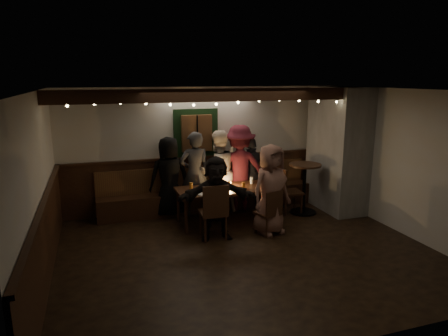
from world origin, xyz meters
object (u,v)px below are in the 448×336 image
object	(u,v)px
person_d	(239,168)
person_g	(271,189)
high_top	(304,182)
person_f	(216,198)
person_a	(169,177)
chair_end	(287,188)
person_c	(218,172)
chair_near_left	(214,209)
person_e	(251,173)
dining_table	(227,191)
person_b	(195,174)
chair_near_right	(271,210)

from	to	relation	value
person_d	person_g	bearing A→B (deg)	100.41
high_top	person_f	world-z (taller)	person_f
person_a	person_d	bearing A→B (deg)	174.69
chair_end	person_c	size ratio (longest dim) A/B	0.56
chair_near_left	person_g	world-z (taller)	person_g
person_e	person_g	size ratio (longest dim) A/B	0.94
chair_end	person_c	world-z (taller)	person_c
person_d	person_g	xyz separation A→B (m)	(0.07, -1.42, -0.09)
dining_table	person_e	bearing A→B (deg)	40.67
person_a	person_b	size ratio (longest dim) A/B	0.95
chair_end	person_b	bearing A→B (deg)	163.96
person_e	person_g	xyz separation A→B (m)	(-0.20, -1.42, 0.05)
person_d	person_e	world-z (taller)	person_d
high_top	person_e	distance (m)	1.13
person_a	person_d	world-z (taller)	person_d
person_c	person_f	distance (m)	1.44
chair_near_left	person_f	xyz separation A→B (m)	(0.05, 0.05, 0.17)
person_f	person_g	size ratio (longest dim) A/B	0.90
chair_near_left	person_b	size ratio (longest dim) A/B	0.58
chair_near_right	chair_end	size ratio (longest dim) A/B	0.87
high_top	person_f	size ratio (longest dim) A/B	0.71
high_top	person_f	bearing A→B (deg)	-160.97
high_top	person_g	distance (m)	1.39
chair_near_right	person_g	distance (m)	0.37
dining_table	person_g	xyz separation A→B (m)	(0.57, -0.76, 0.19)
person_b	person_e	distance (m)	1.25
dining_table	person_d	bearing A→B (deg)	53.11
chair_near_left	person_c	size ratio (longest dim) A/B	0.58
person_a	person_g	distance (m)	2.16
person_f	person_c	bearing A→B (deg)	80.30
high_top	person_c	distance (m)	1.81
chair_near_left	person_g	xyz separation A→B (m)	(1.06, 0.00, 0.25)
high_top	person_g	xyz separation A→B (m)	(-1.14, -0.79, 0.16)
chair_near_left	chair_near_right	xyz separation A→B (m)	(1.02, -0.10, -0.09)
chair_near_right	person_b	world-z (taller)	person_b
dining_table	person_g	distance (m)	0.97
chair_near_left	person_g	distance (m)	1.09
dining_table	high_top	distance (m)	1.70
dining_table	person_g	bearing A→B (deg)	-53.10
person_a	person_d	xyz separation A→B (m)	(1.49, -0.07, 0.09)
chair_near_right	person_d	bearing A→B (deg)	91.32
person_a	person_e	size ratio (longest dim) A/B	1.06
chair_near_left	person_d	distance (m)	1.76
chair_near_right	chair_near_left	bearing A→B (deg)	174.39
chair_near_right	person_c	xyz separation A→B (m)	(-0.52, 1.52, 0.39)
chair_near_right	person_b	size ratio (longest dim) A/B	0.49
person_a	chair_near_left	bearing A→B (deg)	106.00
dining_table	chair_end	bearing A→B (deg)	5.40
person_b	person_c	size ratio (longest dim) A/B	1.00
high_top	person_f	distance (m)	2.27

